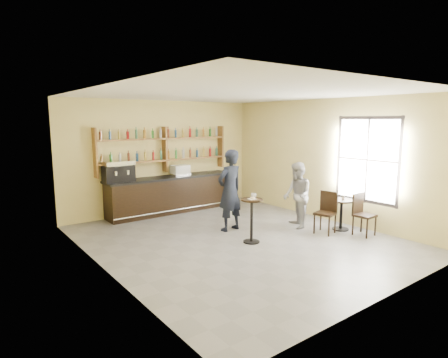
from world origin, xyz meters
TOP-DOWN VIEW (x-y plane):
  - floor at (0.00, 0.00)m, footprint 7.00×7.00m
  - ceiling at (0.00, 0.00)m, footprint 7.00×7.00m
  - wall_back at (0.00, 3.50)m, footprint 7.00×0.00m
  - wall_front at (0.00, -3.50)m, footprint 7.00×0.00m
  - wall_left at (-3.00, 0.00)m, footprint 0.00×7.00m
  - wall_right at (3.00, 0.00)m, footprint 0.00×7.00m
  - window_pane at (2.99, -1.20)m, footprint 0.00×2.00m
  - window_frame at (2.99, -1.20)m, footprint 0.04×1.70m
  - shelf_unit at (0.00, 3.37)m, footprint 4.00×0.26m
  - liquor_bottles at (0.00, 3.37)m, footprint 3.68×0.10m
  - bar_counter at (0.07, 3.15)m, footprint 3.87×0.75m
  - espresso_machine at (-1.49, 3.15)m, footprint 0.80×0.55m
  - pastry_case at (0.36, 3.15)m, footprint 0.54×0.45m
  - pedestal_table at (0.10, -0.33)m, footprint 0.59×0.59m
  - napkin at (0.10, -0.33)m, footprint 0.15×0.15m
  - donut at (0.11, -0.34)m, footprint 0.12×0.12m
  - cup_pedestal at (0.24, -0.23)m, footprint 0.12×0.12m
  - man_main at (0.29, 0.68)m, footprint 0.76×0.54m
  - cafe_table at (2.46, -0.92)m, footprint 0.79×0.79m
  - cup_cafe at (2.51, -0.92)m, footprint 0.10×0.10m
  - chair_west at (1.91, -0.87)m, footprint 0.52×0.52m
  - chair_south at (2.51, -1.52)m, footprint 0.43×0.43m
  - patron_second at (1.75, -0.13)m, footprint 0.93×0.99m

SIDE VIEW (x-z plane):
  - floor at x=0.00m, z-range 0.00..0.00m
  - cafe_table at x=2.46m, z-range 0.00..0.75m
  - pedestal_table at x=0.10m, z-range 0.00..0.97m
  - chair_south at x=2.51m, z-range 0.00..0.97m
  - chair_west at x=1.91m, z-range 0.00..0.98m
  - bar_counter at x=0.07m, z-range 0.00..1.05m
  - cup_cafe at x=2.51m, z-range 0.75..0.84m
  - patron_second at x=1.75m, z-range 0.00..1.63m
  - napkin at x=0.10m, z-range 0.97..0.97m
  - man_main at x=0.29m, z-range 0.00..1.96m
  - donut at x=0.11m, z-range 0.97..1.01m
  - cup_pedestal at x=0.24m, z-range 0.97..1.06m
  - pastry_case at x=0.36m, z-range 1.05..1.35m
  - espresso_machine at x=-1.49m, z-range 1.05..1.59m
  - wall_back at x=0.00m, z-range -1.90..5.10m
  - wall_front at x=0.00m, z-range -1.90..5.10m
  - wall_left at x=-3.00m, z-range -1.90..5.10m
  - wall_right at x=3.00m, z-range -1.90..5.10m
  - window_frame at x=2.99m, z-range 0.65..2.75m
  - window_pane at x=2.99m, z-range 0.70..2.70m
  - shelf_unit at x=0.00m, z-range 1.11..2.51m
  - liquor_bottles at x=0.00m, z-range 1.48..2.48m
  - ceiling at x=0.00m, z-range 3.20..3.20m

